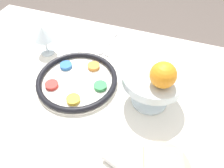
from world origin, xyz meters
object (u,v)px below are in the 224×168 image
Objects in this scene: fruit_stand at (153,80)px; orange_fruit at (163,75)px; seder_plate at (77,80)px; wine_glass at (43,34)px; bread_plate at (164,167)px.

orange_fruit reaches higher than fruit_stand.
seder_plate is 0.24m from wine_glass.
seder_plate is 2.33× the size of wine_glass.
fruit_stand is 1.30× the size of bread_plate.
orange_fruit is at bearing 109.46° from bread_plate.
orange_fruit reaches higher than wine_glass.
fruit_stand is 0.25m from bread_plate.
wine_glass is at bearing 166.81° from fruit_stand.
wine_glass is 0.84× the size of bread_plate.
bread_plate is at bearing -29.93° from seder_plate.
seder_plate is at bearing 150.07° from bread_plate.
fruit_stand reaches higher than wine_glass.
orange_fruit is (0.49, -0.14, 0.08)m from wine_glass.
fruit_stand is at bearing 112.78° from bread_plate.
fruit_stand is at bearing -13.19° from wine_glass.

